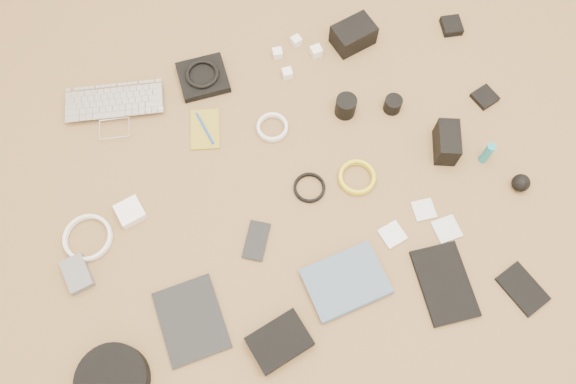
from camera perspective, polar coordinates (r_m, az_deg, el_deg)
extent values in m
cube|color=brown|center=(1.72, 0.45, 0.11)|extent=(4.00, 4.00, 0.04)
imported|color=silver|center=(1.88, -17.16, 7.55)|extent=(0.33, 0.24, 0.02)
cube|color=black|center=(1.89, -8.63, 11.43)|extent=(0.16, 0.16, 0.03)
torus|color=black|center=(1.87, -8.72, 11.78)|extent=(0.14, 0.14, 0.01)
cube|color=white|center=(1.92, -1.07, 13.91)|extent=(0.03, 0.03, 0.03)
cube|color=white|center=(1.95, 0.84, 15.10)|extent=(0.04, 0.04, 0.03)
cube|color=white|center=(1.93, 2.88, 14.08)|extent=(0.04, 0.04, 0.03)
cube|color=white|center=(1.88, -0.08, 11.96)|extent=(0.03, 0.03, 0.03)
cube|color=black|center=(1.95, 6.65, 15.57)|extent=(0.16, 0.13, 0.08)
cube|color=black|center=(2.07, 16.28, 15.90)|extent=(0.07, 0.08, 0.03)
cube|color=olive|center=(1.80, -8.41, 6.32)|extent=(0.11, 0.15, 0.01)
cylinder|color=#1540B1|center=(1.79, -8.45, 6.43)|extent=(0.04, 0.12, 0.01)
torus|color=white|center=(1.78, -1.60, 6.50)|extent=(0.13, 0.13, 0.01)
cylinder|color=black|center=(1.80, 5.88, 8.67)|extent=(0.08, 0.08, 0.07)
cylinder|color=black|center=(1.83, 10.60, 8.74)|extent=(0.07, 0.07, 0.05)
cube|color=black|center=(1.94, 19.36, 9.08)|extent=(0.09, 0.09, 0.02)
cube|color=white|center=(1.72, -15.73, -1.96)|extent=(0.09, 0.09, 0.03)
torus|color=white|center=(1.74, -19.62, -4.45)|extent=(0.15, 0.15, 0.01)
torus|color=black|center=(1.70, 2.18, 0.39)|extent=(0.12, 0.12, 0.01)
torus|color=yellow|center=(1.72, 7.00, 1.41)|extent=(0.13, 0.13, 0.01)
cube|color=black|center=(1.78, 15.83, 4.88)|extent=(0.09, 0.13, 0.09)
cylinder|color=teal|center=(1.80, 19.57, 3.75)|extent=(0.03, 0.03, 0.09)
cube|color=#5E5E63|center=(1.71, -20.63, -7.80)|extent=(0.09, 0.12, 0.03)
cube|color=black|center=(1.61, -9.79, -12.71)|extent=(0.20, 0.24, 0.01)
cube|color=black|center=(1.64, -3.23, -4.97)|extent=(0.10, 0.13, 0.01)
cube|color=silver|center=(1.67, 10.55, -4.28)|extent=(0.08, 0.08, 0.01)
cube|color=silver|center=(1.72, 13.62, -1.78)|extent=(0.06, 0.06, 0.01)
cube|color=silver|center=(1.71, 15.81, -3.66)|extent=(0.08, 0.08, 0.01)
sphere|color=black|center=(1.82, 22.58, 0.87)|extent=(0.06, 0.06, 0.05)
cylinder|color=black|center=(1.62, -17.39, -17.79)|extent=(0.25, 0.25, 0.05)
cube|color=black|center=(1.56, -0.88, -14.96)|extent=(0.19, 0.16, 0.04)
imported|color=#41576F|center=(1.60, 7.18, -11.66)|extent=(0.25, 0.20, 0.02)
cube|color=black|center=(1.66, 15.62, -8.93)|extent=(0.14, 0.22, 0.02)
cube|color=black|center=(1.73, 22.73, -9.06)|extent=(0.13, 0.16, 0.01)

